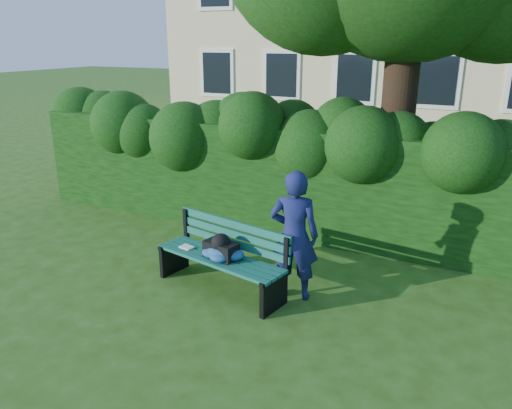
% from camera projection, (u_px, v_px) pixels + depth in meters
% --- Properties ---
extents(ground, '(80.00, 80.00, 0.00)m').
position_uv_depth(ground, '(237.00, 284.00, 6.75)').
color(ground, '#2D4D11').
rests_on(ground, ground).
extents(hedge, '(10.00, 1.00, 1.80)m').
position_uv_depth(hedge, '(297.00, 180.00, 8.34)').
color(hedge, black).
rests_on(hedge, ground).
extents(park_bench, '(1.90, 0.92, 0.89)m').
position_uv_depth(park_bench, '(223.00, 254.00, 6.46)').
color(park_bench, '#105346').
rests_on(park_bench, ground).
extents(man_reading, '(0.69, 0.53, 1.68)m').
position_uv_depth(man_reading, '(294.00, 236.00, 6.16)').
color(man_reading, '#171D51').
rests_on(man_reading, ground).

